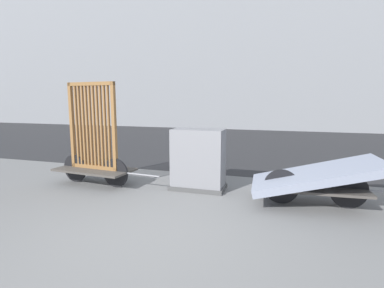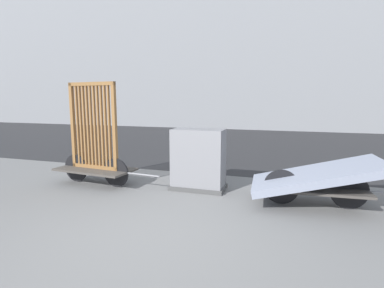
{
  "view_description": "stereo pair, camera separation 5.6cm",
  "coord_description": "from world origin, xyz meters",
  "views": [
    {
      "loc": [
        1.59,
        -3.15,
        1.69
      ],
      "look_at": [
        0.0,
        1.86,
        0.92
      ],
      "focal_mm": 28.0,
      "sensor_mm": 36.0,
      "label": 1
    },
    {
      "loc": [
        1.64,
        -3.14,
        1.69
      ],
      "look_at": [
        0.0,
        1.86,
        0.92
      ],
      "focal_mm": 28.0,
      "sensor_mm": 36.0,
      "label": 2
    }
  ],
  "objects": [
    {
      "name": "ground_plane",
      "position": [
        0.0,
        0.0,
        0.0
      ],
      "size": [
        60.0,
        60.0,
        0.0
      ],
      "primitive_type": "plane",
      "color": "slate"
    },
    {
      "name": "road_strip",
      "position": [
        0.0,
        8.72,
        0.0
      ],
      "size": [
        56.0,
        10.72,
        0.01
      ],
      "color": "#2D2D30",
      "rests_on": "ground_plane"
    },
    {
      "name": "building_facade",
      "position": [
        0.0,
        16.08,
        7.42
      ],
      "size": [
        48.0,
        4.0,
        14.85
      ],
      "color": "gray",
      "rests_on": "ground_plane"
    },
    {
      "name": "bike_cart_with_bedframe",
      "position": [
        -2.05,
        1.86,
        0.69
      ],
      "size": [
        2.29,
        0.9,
        2.04
      ],
      "rotation": [
        0.0,
        0.0,
        -0.09
      ],
      "color": "#4C4742",
      "rests_on": "ground_plane"
    },
    {
      "name": "bike_cart_with_mattress",
      "position": [
        2.06,
        1.86,
        0.46
      ],
      "size": [
        2.49,
        1.23,
        0.8
      ],
      "rotation": [
        0.0,
        0.0,
        0.07
      ],
      "color": "#4C4742",
      "rests_on": "ground_plane"
    },
    {
      "name": "utility_cabinet",
      "position": [
        0.03,
        2.17,
        0.54
      ],
      "size": [
        1.03,
        0.56,
        1.15
      ],
      "color": "#4C4C4C",
      "rests_on": "ground_plane"
    }
  ]
}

